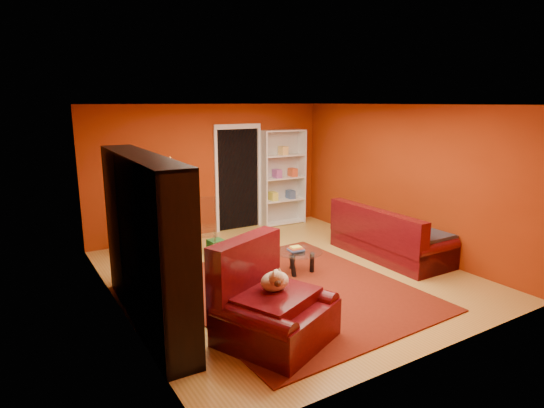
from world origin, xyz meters
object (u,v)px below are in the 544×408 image
dog (275,281)px  coffee_table (299,262)px  media_unit (145,241)px  gift_box_red (172,235)px  armchair (276,303)px  sofa (391,231)px  christmas_tree (172,206)px  white_bookshelf (283,178)px  gift_box_teal (130,247)px  acrylic_chair (203,233)px  rug (294,291)px  gift_box_green (216,247)px

dog → coffee_table: size_ratio=0.55×
media_unit → gift_box_red: size_ratio=11.11×
armchair → sofa: bearing=0.2°
christmas_tree → coffee_table: christmas_tree is taller
white_bookshelf → media_unit: bearing=-139.4°
sofa → gift_box_teal: bearing=57.8°
gift_box_red → armchair: 4.26m
media_unit → christmas_tree: bearing=65.8°
gift_box_teal → coffee_table: bearing=-48.7°
white_bookshelf → dog: bearing=-121.1°
christmas_tree → acrylic_chair: bearing=-66.7°
gift_box_red → christmas_tree: bearing=-106.0°
dog → acrylic_chair: size_ratio=0.42×
rug → dog: bearing=-133.5°
dog → sofa: (3.20, 1.34, -0.23)m
gift_box_green → acrylic_chair: (-0.32, -0.17, 0.35)m
rug → sofa: 2.35m
gift_box_teal → sofa: size_ratio=0.13×
armchair → dog: (0.03, 0.07, 0.23)m
media_unit → coffee_table: (2.48, 0.35, -0.84)m
acrylic_chair → christmas_tree: bearing=136.2°
rug → armchair: size_ratio=2.97×
media_unit → acrylic_chair: bearing=51.9°
christmas_tree → white_bookshelf: white_bookshelf is taller
rug → armchair: bearing=-132.4°
sofa → gift_box_red: bearing=46.6°
gift_box_teal → sofa: bearing=-32.6°
gift_box_green → acrylic_chair: acrylic_chair is taller
sofa → acrylic_chair: bearing=62.0°
white_bookshelf → sofa: size_ratio=1.00×
media_unit → gift_box_green: media_unit is taller
media_unit → gift_box_teal: media_unit is taller
dog → sofa: 3.48m
gift_box_red → acrylic_chair: size_ratio=0.25×
gift_box_green → acrylic_chair: 0.50m
media_unit → dog: media_unit is taller
christmas_tree → gift_box_green: size_ratio=6.83×
gift_box_green → white_bookshelf: (2.12, 1.10, 0.90)m
sofa → coffee_table: bearing=85.6°
rug → acrylic_chair: 2.05m
gift_box_red → white_bookshelf: size_ratio=0.11×
white_bookshelf → coffee_table: bearing=-115.1°
gift_box_red → dog: (-0.25, -4.18, 0.57)m
gift_box_green → armchair: size_ratio=0.22×
gift_box_green → rug: bearing=-83.2°
gift_box_teal → white_bookshelf: white_bookshelf is taller
gift_box_teal → dog: 3.90m
gift_box_red → white_bookshelf: (2.54, -0.02, 0.91)m
white_bookshelf → gift_box_green: bearing=-149.9°
media_unit → sofa: 4.34m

